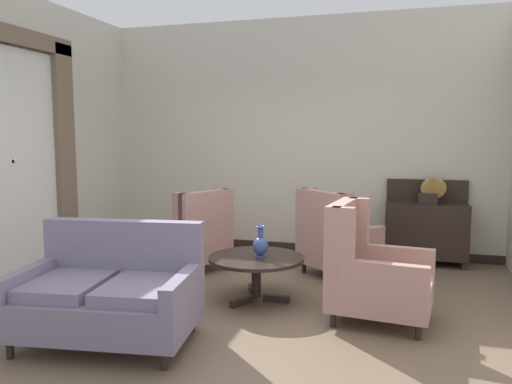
{
  "coord_description": "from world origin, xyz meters",
  "views": [
    {
      "loc": [
        1.47,
        -4.46,
        1.72
      ],
      "look_at": [
        0.02,
        0.49,
        1.13
      ],
      "focal_mm": 35.04,
      "sensor_mm": 36.0,
      "label": 1
    }
  ],
  "objects": [
    {
      "name": "porcelain_vase",
      "position": [
        0.1,
        0.38,
        0.6
      ],
      "size": [
        0.16,
        0.16,
        0.33
      ],
      "color": "#384C93",
      "rests_on": "coffee_table"
    },
    {
      "name": "armchair_near_sideboard",
      "position": [
        0.71,
        1.54,
        0.45
      ],
      "size": [
        1.09,
        1.09,
        1.06
      ],
      "rotation": [
        0.0,
        0.0,
        2.42
      ],
      "color": "tan",
      "rests_on": "ground"
    },
    {
      "name": "armchair_beside_settee",
      "position": [
        -1.06,
        1.3,
        0.43
      ],
      "size": [
        1.13,
        1.08,
        1.04
      ],
      "rotation": [
        0.0,
        0.0,
        4.21
      ],
      "color": "tan",
      "rests_on": "ground"
    },
    {
      "name": "baseboard_back",
      "position": [
        0.0,
        2.68,
        0.06
      ],
      "size": [
        5.75,
        0.03,
        0.12
      ],
      "primitive_type": "cube",
      "color": "black",
      "rests_on": "ground"
    },
    {
      "name": "armchair_near_window",
      "position": [
        1.22,
        0.17,
        0.45
      ],
      "size": [
        0.98,
        0.88,
        1.1
      ],
      "rotation": [
        0.0,
        0.0,
        7.74
      ],
      "color": "tan",
      "rests_on": "ground"
    },
    {
      "name": "sideboard",
      "position": [
        1.81,
        2.44,
        0.48
      ],
      "size": [
        1.05,
        0.42,
        1.12
      ],
      "color": "black",
      "rests_on": "ground"
    },
    {
      "name": "wall_left",
      "position": [
        -2.87,
        0.82,
        1.69
      ],
      "size": [
        0.08,
        3.83,
        3.38
      ],
      "primitive_type": "cube",
      "color": "beige",
      "rests_on": "ground"
    },
    {
      "name": "gramophone",
      "position": [
        1.85,
        2.35,
        1.07
      ],
      "size": [
        0.37,
        0.46,
        0.5
      ],
      "color": "black",
      "rests_on": "sideboard"
    },
    {
      "name": "ground",
      "position": [
        0.0,
        0.0,
        0.0
      ],
      "size": [
        8.05,
        8.05,
        0.0
      ],
      "primitive_type": "plane",
      "color": "brown"
    },
    {
      "name": "window_with_curtains",
      "position": [
        -2.78,
        0.21,
        1.58
      ],
      "size": [
        0.12,
        2.08,
        2.86
      ],
      "color": "silver"
    },
    {
      "name": "settee",
      "position": [
        -0.84,
        -0.94,
        0.4
      ],
      "size": [
        1.55,
        1.09,
        0.97
      ],
      "rotation": [
        0.0,
        0.0,
        0.13
      ],
      "color": "slate",
      "rests_on": "ground"
    },
    {
      "name": "side_table",
      "position": [
        0.75,
        1.47,
        0.39
      ],
      "size": [
        0.44,
        0.44,
        0.66
      ],
      "color": "black",
      "rests_on": "ground"
    },
    {
      "name": "wall_back",
      "position": [
        0.0,
        2.73,
        1.69
      ],
      "size": [
        5.91,
        0.08,
        3.38
      ],
      "primitive_type": "cube",
      "color": "beige",
      "rests_on": "ground"
    },
    {
      "name": "coffee_table",
      "position": [
        0.05,
        0.4,
        0.39
      ],
      "size": [
        0.99,
        0.99,
        0.47
      ],
      "color": "black",
      "rests_on": "ground"
    }
  ]
}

